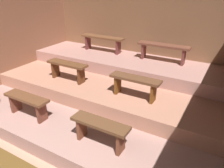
# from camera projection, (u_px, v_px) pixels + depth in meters

# --- Properties ---
(ground) EXTENTS (5.65, 5.58, 0.08)m
(ground) POSITION_uv_depth(u_px,v_px,m) (85.00, 125.00, 4.26)
(ground) COLOR tan
(wall_back) EXTENTS (5.65, 0.06, 2.40)m
(wall_back) POSITION_uv_depth(u_px,v_px,m) (138.00, 37.00, 5.64)
(wall_back) COLOR brown
(wall_back) RESTS_ON ground
(platform_lower) EXTENTS (4.85, 3.51, 0.27)m
(platform_lower) POSITION_uv_depth(u_px,v_px,m) (102.00, 103.00, 4.69)
(platform_lower) COLOR #A0776D
(platform_lower) RESTS_ON ground
(platform_middle) EXTENTS (4.85, 2.40, 0.27)m
(platform_middle) POSITION_uv_depth(u_px,v_px,m) (114.00, 82.00, 5.00)
(platform_middle) COLOR #AE755D
(platform_middle) RESTS_ON platform_lower
(platform_upper) EXTENTS (4.85, 1.25, 0.27)m
(platform_upper) POSITION_uv_depth(u_px,v_px,m) (126.00, 64.00, 5.34)
(platform_upper) COLOR tan
(platform_upper) RESTS_ON platform_middle
(bench_floor_center) EXTENTS (2.27, 0.25, 0.40)m
(bench_floor_center) POSITION_uv_depth(u_px,v_px,m) (12.00, 168.00, 2.79)
(bench_floor_center) COLOR brown
(bench_floor_center) RESTS_ON ground
(bench_lower_left) EXTENTS (0.90, 0.25, 0.40)m
(bench_lower_left) POSITION_uv_depth(u_px,v_px,m) (27.00, 102.00, 3.87)
(bench_lower_left) COLOR brown
(bench_lower_left) RESTS_ON platform_lower
(bench_lower_right) EXTENTS (0.90, 0.25, 0.40)m
(bench_lower_right) POSITION_uv_depth(u_px,v_px,m) (100.00, 128.00, 3.17)
(bench_lower_right) COLOR brown
(bench_lower_right) RESTS_ON platform_lower
(bench_middle_left) EXTENTS (0.94, 0.25, 0.40)m
(bench_middle_left) POSITION_uv_depth(u_px,v_px,m) (67.00, 67.00, 4.67)
(bench_middle_left) COLOR brown
(bench_middle_left) RESTS_ON platform_middle
(bench_middle_right) EXTENTS (0.94, 0.25, 0.40)m
(bench_middle_right) POSITION_uv_depth(u_px,v_px,m) (135.00, 82.00, 3.95)
(bench_middle_right) COLOR brown
(bench_middle_right) RESTS_ON platform_middle
(bench_upper_left) EXTENTS (1.19, 0.25, 0.40)m
(bench_upper_left) POSITION_uv_depth(u_px,v_px,m) (102.00, 40.00, 5.71)
(bench_upper_left) COLOR brown
(bench_upper_left) RESTS_ON platform_upper
(bench_upper_right) EXTENTS (1.19, 0.25, 0.40)m
(bench_upper_right) POSITION_uv_depth(u_px,v_px,m) (163.00, 48.00, 4.97)
(bench_upper_right) COLOR brown
(bench_upper_right) RESTS_ON platform_upper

